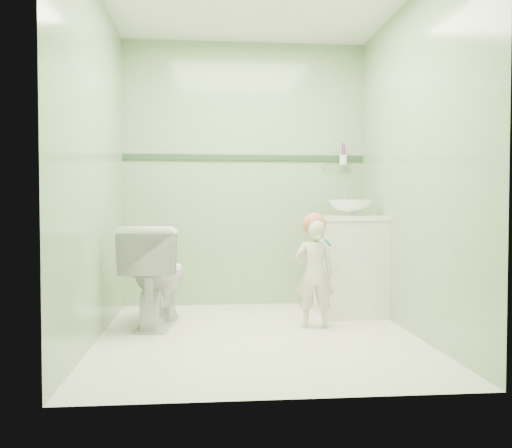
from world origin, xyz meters
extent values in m
plane|color=white|center=(0.00, 0.00, 0.00)|extent=(2.50, 2.50, 0.00)
cube|color=#87AE7B|center=(0.00, 1.25, 1.20)|extent=(2.20, 0.04, 2.40)
cube|color=#87AE7B|center=(0.00, -1.25, 1.20)|extent=(2.20, 0.04, 2.40)
cube|color=#87AE7B|center=(-1.10, 0.00, 1.20)|extent=(0.04, 2.50, 2.40)
cube|color=#87AE7B|center=(1.10, 0.00, 1.20)|extent=(0.04, 2.50, 2.40)
cube|color=#2B4630|center=(0.00, 1.24, 1.35)|extent=(2.20, 0.02, 0.05)
cube|color=silver|center=(0.84, 0.70, 0.40)|extent=(0.52, 0.50, 0.80)
cube|color=white|center=(0.84, 0.70, 0.81)|extent=(0.54, 0.52, 0.04)
imported|color=white|center=(0.84, 0.70, 0.89)|extent=(0.37, 0.37, 0.13)
cylinder|color=silver|center=(0.84, 0.90, 0.95)|extent=(0.03, 0.03, 0.18)
cylinder|color=silver|center=(0.84, 0.85, 1.03)|extent=(0.02, 0.12, 0.02)
cylinder|color=silver|center=(0.84, 1.20, 1.28)|extent=(0.26, 0.02, 0.02)
cylinder|color=silver|center=(0.90, 1.18, 1.33)|extent=(0.07, 0.07, 0.09)
cylinder|color=#9E55C5|center=(0.90, 1.19, 1.40)|extent=(0.01, 0.01, 0.17)
cylinder|color=red|center=(0.91, 1.19, 1.40)|extent=(0.01, 0.01, 0.17)
cylinder|color=#2A29D8|center=(0.89, 1.17, 1.40)|extent=(0.01, 0.01, 0.17)
cylinder|color=#9E55C5|center=(0.90, 1.17, 1.40)|extent=(0.01, 0.01, 0.17)
imported|color=white|center=(-0.74, 0.43, 0.38)|extent=(0.52, 0.80, 0.77)
imported|color=beige|center=(0.45, 0.24, 0.40)|extent=(0.31, 0.22, 0.80)
sphere|color=#C66951|center=(0.45, 0.27, 0.77)|extent=(0.18, 0.18, 0.18)
cylinder|color=#0B887D|center=(0.52, 0.11, 0.64)|extent=(0.08, 0.13, 0.06)
cube|color=white|center=(0.46, 0.16, 0.68)|extent=(0.03, 0.03, 0.02)
camera|label=1|loc=(-0.36, -3.79, 0.92)|focal=38.60mm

